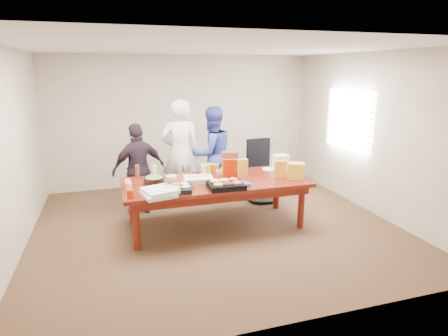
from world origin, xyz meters
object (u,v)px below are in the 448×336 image
object	(u,v)px
office_chair	(262,172)
salad_bowl	(154,180)
person_center	(181,153)
person_right	(212,154)
conference_table	(216,204)
sheet_cake	(198,179)

from	to	relation	value
office_chair	salad_bowl	world-z (taller)	office_chair
office_chair	person_center	world-z (taller)	person_center
person_center	person_right	distance (m)	0.62
office_chair	person_center	xyz separation A→B (m)	(-1.48, 0.24, 0.41)
conference_table	person_right	distance (m)	1.39
conference_table	sheet_cake	size ratio (longest dim) A/B	6.51
person_center	sheet_cake	distance (m)	1.14
office_chair	sheet_cake	world-z (taller)	office_chair
conference_table	salad_bowl	size ratio (longest dim) A/B	9.23
person_right	conference_table	bearing A→B (deg)	62.03
office_chair	person_right	xyz separation A→B (m)	(-0.87, 0.36, 0.33)
person_right	sheet_cake	bearing A→B (deg)	50.87
sheet_cake	salad_bowl	world-z (taller)	salad_bowl
conference_table	person_right	world-z (taller)	person_right
person_center	salad_bowl	bearing A→B (deg)	66.06
conference_table	person_center	distance (m)	1.32
person_center	sheet_cake	bearing A→B (deg)	99.19
person_right	office_chair	bearing A→B (deg)	142.34
conference_table	sheet_cake	xyz separation A→B (m)	(-0.27, 0.02, 0.41)
conference_table	office_chair	bearing A→B (deg)	37.86
person_right	salad_bowl	distance (m)	1.67
person_right	salad_bowl	bearing A→B (deg)	28.40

